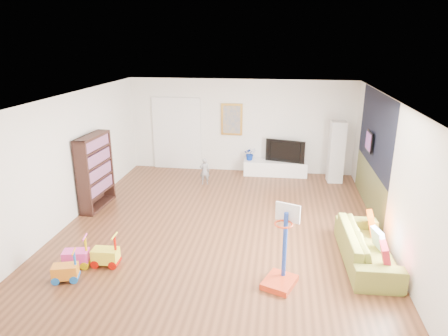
# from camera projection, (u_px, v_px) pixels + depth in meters

# --- Properties ---
(floor) EXTENTS (6.50, 7.50, 0.00)m
(floor) POSITION_uv_depth(u_px,v_px,m) (221.00, 225.00, 8.48)
(floor) COLOR brown
(floor) RESTS_ON ground
(ceiling) EXTENTS (6.50, 7.50, 0.00)m
(ceiling) POSITION_uv_depth(u_px,v_px,m) (221.00, 98.00, 7.65)
(ceiling) COLOR white
(ceiling) RESTS_ON ground
(wall_back) EXTENTS (6.50, 0.00, 2.70)m
(wall_back) POSITION_uv_depth(u_px,v_px,m) (240.00, 126.00, 11.59)
(wall_back) COLOR silver
(wall_back) RESTS_ON ground
(wall_front) EXTENTS (6.50, 0.00, 2.70)m
(wall_front) POSITION_uv_depth(u_px,v_px,m) (172.00, 263.00, 4.54)
(wall_front) COLOR white
(wall_front) RESTS_ON ground
(wall_left) EXTENTS (0.00, 7.50, 2.70)m
(wall_left) POSITION_uv_depth(u_px,v_px,m) (71.00, 158.00, 8.51)
(wall_left) COLOR silver
(wall_left) RESTS_ON ground
(wall_right) EXTENTS (0.00, 7.50, 2.70)m
(wall_right) POSITION_uv_depth(u_px,v_px,m) (389.00, 172.00, 7.62)
(wall_right) COLOR silver
(wall_right) RESTS_ON ground
(navy_accent) EXTENTS (0.01, 3.20, 1.70)m
(navy_accent) POSITION_uv_depth(u_px,v_px,m) (376.00, 130.00, 8.79)
(navy_accent) COLOR black
(navy_accent) RESTS_ON wall_right
(olive_wainscot) EXTENTS (0.01, 3.20, 1.00)m
(olive_wainscot) POSITION_uv_depth(u_px,v_px,m) (369.00, 188.00, 9.21)
(olive_wainscot) COLOR brown
(olive_wainscot) RESTS_ON wall_right
(doorway) EXTENTS (1.45, 0.06, 2.10)m
(doorway) POSITION_uv_depth(u_px,v_px,m) (177.00, 134.00, 11.91)
(doorway) COLOR white
(doorway) RESTS_ON ground
(painting_back) EXTENTS (0.62, 0.06, 0.92)m
(painting_back) POSITION_uv_depth(u_px,v_px,m) (232.00, 119.00, 11.53)
(painting_back) COLOR gold
(painting_back) RESTS_ON wall_back
(artwork_right) EXTENTS (0.04, 0.56, 0.46)m
(artwork_right) POSITION_uv_depth(u_px,v_px,m) (369.00, 141.00, 9.08)
(artwork_right) COLOR #7F3F8C
(artwork_right) RESTS_ON wall_right
(media_console) EXTENTS (1.81, 0.49, 0.42)m
(media_console) POSITION_uv_depth(u_px,v_px,m) (275.00, 168.00, 11.53)
(media_console) COLOR white
(media_console) RESTS_ON ground
(tall_cabinet) EXTENTS (0.42, 0.42, 1.69)m
(tall_cabinet) POSITION_uv_depth(u_px,v_px,m) (336.00, 152.00, 10.83)
(tall_cabinet) COLOR silver
(tall_cabinet) RESTS_ON ground
(bookshelf) EXTENTS (0.36, 1.19, 1.73)m
(bookshelf) POSITION_uv_depth(u_px,v_px,m) (95.00, 172.00, 9.17)
(bookshelf) COLOR #331A15
(bookshelf) RESTS_ON ground
(sofa) EXTENTS (0.86, 2.06, 0.59)m
(sofa) POSITION_uv_depth(u_px,v_px,m) (367.00, 246.00, 7.02)
(sofa) COLOR olive
(sofa) RESTS_ON ground
(basketball_hoop) EXTENTS (0.64, 0.70, 1.35)m
(basketball_hoop) POSITION_uv_depth(u_px,v_px,m) (281.00, 248.00, 6.21)
(basketball_hoop) COLOR #BC3315
(basketball_hoop) RESTS_ON ground
(ride_on_yellow) EXTENTS (0.45, 0.29, 0.59)m
(ride_on_yellow) POSITION_uv_depth(u_px,v_px,m) (105.00, 250.00, 6.89)
(ride_on_yellow) COLOR #FFF336
(ride_on_yellow) RESTS_ON ground
(ride_on_orange) EXTENTS (0.45, 0.35, 0.53)m
(ride_on_orange) POSITION_uv_depth(u_px,v_px,m) (65.00, 266.00, 6.46)
(ride_on_orange) COLOR orange
(ride_on_orange) RESTS_ON ground
(ride_on_pink) EXTENTS (0.47, 0.35, 0.57)m
(ride_on_pink) POSITION_uv_depth(u_px,v_px,m) (76.00, 252.00, 6.86)
(ride_on_pink) COLOR #F93EB5
(ride_on_pink) RESTS_ON ground
(child) EXTENTS (0.30, 0.23, 0.74)m
(child) POSITION_uv_depth(u_px,v_px,m) (205.00, 171.00, 10.76)
(child) COLOR gray
(child) RESTS_ON ground
(tv) EXTENTS (1.13, 0.41, 0.65)m
(tv) POSITION_uv_depth(u_px,v_px,m) (286.00, 150.00, 11.38)
(tv) COLOR black
(tv) RESTS_ON media_console
(vase_plant) EXTENTS (0.39, 0.36, 0.38)m
(vase_plant) POSITION_uv_depth(u_px,v_px,m) (250.00, 154.00, 11.52)
(vase_plant) COLOR navy
(vase_plant) RESTS_ON media_console
(pillow_left) EXTENTS (0.14, 0.39, 0.38)m
(pillow_left) POSITION_uv_depth(u_px,v_px,m) (386.00, 256.00, 6.38)
(pillow_left) COLOR #A91D2E
(pillow_left) RESTS_ON sofa
(pillow_center) EXTENTS (0.18, 0.36, 0.35)m
(pillow_center) POSITION_uv_depth(u_px,v_px,m) (378.00, 239.00, 6.94)
(pillow_center) COLOR white
(pillow_center) RESTS_ON sofa
(pillow_right) EXTENTS (0.15, 0.41, 0.40)m
(pillow_right) POSITION_uv_depth(u_px,v_px,m) (371.00, 223.00, 7.52)
(pillow_right) COLOR #D43E00
(pillow_right) RESTS_ON sofa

